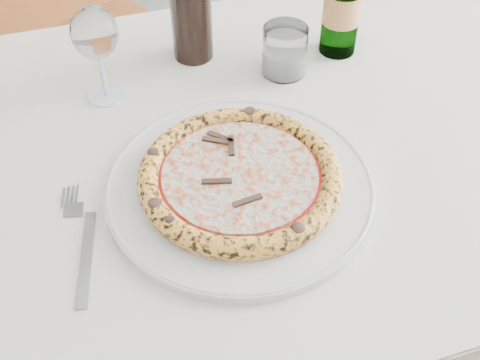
{
  "coord_description": "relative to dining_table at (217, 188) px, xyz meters",
  "views": [
    {
      "loc": [
        -0.43,
        -0.54,
        1.35
      ],
      "look_at": [
        -0.22,
        -0.01,
        0.78
      ],
      "focal_mm": 45.0,
      "sensor_mm": 36.0,
      "label": 1
    }
  ],
  "objects": [
    {
      "name": "plate",
      "position": [
        -0.0,
        -0.1,
        0.1
      ],
      "size": [
        0.37,
        0.37,
        0.02
      ],
      "color": "white",
      "rests_on": "dining_table"
    },
    {
      "name": "fork",
      "position": [
        -0.22,
        -0.11,
        0.1
      ],
      "size": [
        0.05,
        0.21,
        0.0
      ],
      "color": "gray",
      "rests_on": "dining_table"
    },
    {
      "name": "wine_glass",
      "position": [
        -0.12,
        0.17,
        0.21
      ],
      "size": [
        0.07,
        0.07,
        0.16
      ],
      "color": "white",
      "rests_on": "dining_table"
    },
    {
      "name": "pizza",
      "position": [
        -0.0,
        -0.1,
        0.12
      ],
      "size": [
        0.27,
        0.27,
        0.03
      ],
      "color": "tan",
      "rests_on": "plate"
    },
    {
      "name": "chair_far",
      "position": [
        -0.1,
        0.84,
        -0.13
      ],
      "size": [
        0.6,
        0.6,
        0.93
      ],
      "color": "brown",
      "rests_on": "floor"
    },
    {
      "name": "dining_table",
      "position": [
        0.0,
        0.0,
        0.0
      ],
      "size": [
        1.42,
        0.9,
        0.76
      ],
      "color": "brown",
      "rests_on": "floor"
    },
    {
      "name": "tumbler",
      "position": [
        0.17,
        0.13,
        0.13
      ],
      "size": [
        0.07,
        0.07,
        0.08
      ],
      "color": "silver",
      "rests_on": "dining_table"
    }
  ]
}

